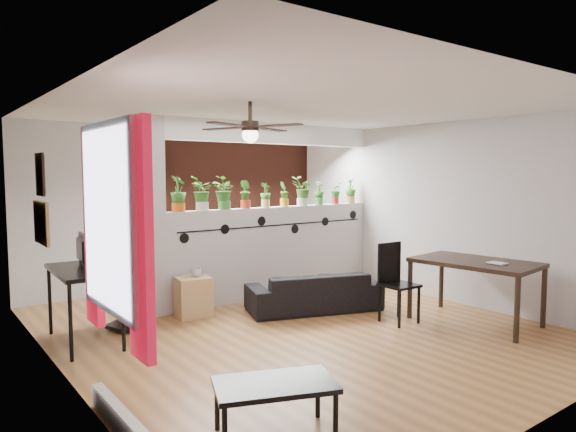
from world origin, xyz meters
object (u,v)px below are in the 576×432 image
at_px(dining_table, 475,267).
at_px(folding_chair, 394,275).
at_px(potted_plant_6, 302,190).
at_px(office_chair, 128,287).
at_px(potted_plant_9, 351,190).
at_px(cup, 196,273).
at_px(potted_plant_5, 284,193).
at_px(potted_plant_7, 319,192).
at_px(potted_plant_8, 335,192).
at_px(potted_plant_2, 224,192).
at_px(ceiling_fan, 250,130).
at_px(potted_plant_1, 202,192).
at_px(potted_plant_4, 265,194).
at_px(potted_plant_3, 245,193).
at_px(sofa, 314,292).
at_px(computer_desk, 84,275).
at_px(coffee_table, 275,388).
at_px(potted_plant_0, 178,193).
at_px(cube_shelf, 193,297).

height_order(dining_table, folding_chair, folding_chair).
distance_m(potted_plant_6, office_chair, 3.12).
bearing_deg(potted_plant_9, cup, -173.72).
bearing_deg(office_chair, potted_plant_6, 5.41).
height_order(potted_plant_5, potted_plant_6, potted_plant_6).
relative_size(potted_plant_7, potted_plant_8, 1.05).
bearing_deg(potted_plant_2, ceiling_fan, -111.86).
bearing_deg(ceiling_fan, potted_plant_1, 78.35).
bearing_deg(potted_plant_8, ceiling_fan, -147.53).
xyz_separation_m(ceiling_fan, potted_plant_4, (1.42, 1.80, -0.77)).
xyz_separation_m(potted_plant_2, potted_plant_6, (1.40, 0.00, -0.01)).
bearing_deg(folding_chair, potted_plant_3, 113.78).
relative_size(potted_plant_6, office_chair, 0.42).
relative_size(sofa, computer_desk, 1.47).
bearing_deg(coffee_table, potted_plant_0, 75.43).
bearing_deg(potted_plant_1, ceiling_fan, -101.65).
relative_size(potted_plant_1, office_chair, 0.43).
distance_m(sofa, cup, 1.61).
distance_m(potted_plant_4, cup, 1.69).
height_order(cup, folding_chair, folding_chair).
bearing_deg(potted_plant_3, potted_plant_8, 0.00).
relative_size(potted_plant_6, sofa, 0.27).
xyz_separation_m(potted_plant_9, cup, (-3.09, -0.34, -1.00)).
height_order(ceiling_fan, office_chair, ceiling_fan).
bearing_deg(potted_plant_0, potted_plant_1, 0.00).
relative_size(potted_plant_3, cup, 3.07).
relative_size(computer_desk, office_chair, 1.05).
height_order(potted_plant_5, sofa, potted_plant_5).
height_order(potted_plant_2, dining_table, potted_plant_2).
distance_m(potted_plant_3, potted_plant_8, 1.76).
distance_m(potted_plant_7, potted_plant_9, 0.70).
xyz_separation_m(potted_plant_0, potted_plant_1, (0.35, 0.00, -0.00)).
distance_m(potted_plant_2, cup, 1.25).
xyz_separation_m(potted_plant_9, dining_table, (-0.46, -2.71, -0.87)).
height_order(potted_plant_7, dining_table, potted_plant_7).
relative_size(potted_plant_1, potted_plant_5, 1.24).
height_order(potted_plant_7, coffee_table, potted_plant_7).
relative_size(office_chair, coffee_table, 1.15).
xyz_separation_m(potted_plant_0, potted_plant_5, (1.76, 0.00, -0.05)).
distance_m(potted_plant_1, potted_plant_9, 2.81).
bearing_deg(potted_plant_1, sofa, -43.13).
distance_m(cube_shelf, dining_table, 3.60).
bearing_deg(cup, potted_plant_0, 102.02).
bearing_deg(potted_plant_7, potted_plant_2, -180.00).
height_order(potted_plant_0, potted_plant_7, potted_plant_0).
bearing_deg(potted_plant_1, folding_chair, -51.91).
relative_size(potted_plant_4, cup, 2.75).
xyz_separation_m(potted_plant_4, potted_plant_7, (1.05, 0.00, 0.00)).
height_order(potted_plant_5, office_chair, potted_plant_5).
height_order(potted_plant_3, potted_plant_9, potted_plant_9).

